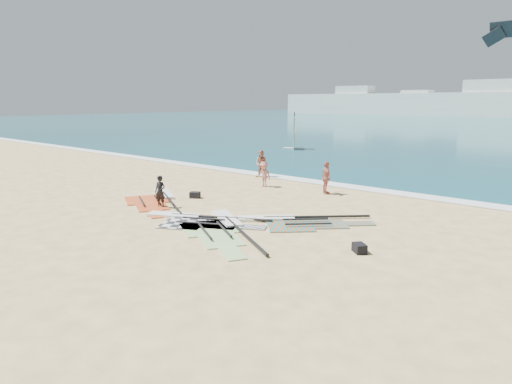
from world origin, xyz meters
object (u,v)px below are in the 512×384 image
Objects in this scene: rig_green at (223,228)px; rig_red at (158,199)px; rig_orange at (294,221)px; beachgoer_back at (326,178)px; person_wetsuit at (160,192)px; gear_bag_near at (195,195)px; beachgoer_mid at (264,174)px; beachgoer_left at (262,164)px; gear_bag_far at (359,248)px; rig_grey at (194,220)px.

rig_green is 0.98× the size of rig_red.
rig_orange is 2.87× the size of beachgoer_back.
rig_red is 3.64× the size of person_wetsuit.
gear_bag_near is at bearing 178.75° from rig_green.
rig_red is 6.69m from beachgoer_mid.
beachgoer_mid is at bearing 48.48° from beachgoer_back.
beachgoer_left reaches higher than rig_orange.
rig_green is at bearing -59.88° from beachgoer_mid.
person_wetsuit is (-10.26, -0.34, 0.62)m from gear_bag_far.
rig_red is at bearing 89.53° from beachgoer_back.
rig_orange is 10.04× the size of gear_bag_near.
beachgoer_left is at bearing 81.87° from person_wetsuit.
rig_grey is 4.61m from rig_red.
gear_bag_near is (1.08, 1.62, 0.11)m from rig_red.
beachgoer_left is 1.01× the size of beachgoer_back.
gear_bag_far is (11.62, -0.52, 0.10)m from rig_red.
rig_grey is 3.11× the size of beachgoer_back.
gear_bag_near is 2.56m from person_wetsuit.
beachgoer_back is (-1.91, 5.83, 0.86)m from rig_orange.
person_wetsuit reaches higher than rig_orange.
gear_bag_far is at bearing -19.18° from rig_grey.
person_wetsuit is 1.03× the size of beachgoer_mid.
person_wetsuit reaches higher than gear_bag_near.
rig_red is (-7.81, -1.11, 0.00)m from rig_orange.
rig_grey is 4.28m from rig_orange.
beachgoer_mid reaches higher than rig_grey.
gear_bag_far is 11.85m from beachgoer_mid.
rig_grey is 10.88× the size of gear_bag_near.
gear_bag_far is 0.29× the size of beachgoer_back.
gear_bag_far is at bearing 40.97° from rig_green.
beachgoer_back is at bearing 42.87° from person_wetsuit.
rig_orange is (3.43, 2.56, 0.00)m from rig_grey.
rig_grey is 0.99× the size of rig_red.
beachgoer_left reaches higher than person_wetsuit.
gear_bag_far reaches higher than rig_green.
rig_grey is at bearing -80.02° from beachgoer_left.
gear_bag_far is at bearing 26.66° from rig_red.
rig_grey is 7.30m from gear_bag_far.
rig_grey is at bearing -151.92° from rig_green.
rig_red is 1.95m from gear_bag_near.
rig_green is at bearing -28.94° from rig_grey.
gear_bag_near reaches higher than rig_orange.
gear_bag_far is 0.28× the size of beachgoer_left.
gear_bag_far is 14.97m from beachgoer_left.
gear_bag_near is at bearing 168.54° from gear_bag_far.
rig_grey is 3.17m from person_wetsuit.
beachgoer_left reaches higher than beachgoer_back.
person_wetsuit is 0.86× the size of beachgoer_back.
person_wetsuit reaches higher than rig_green.
person_wetsuit is at bearing -95.09° from beachgoer_left.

